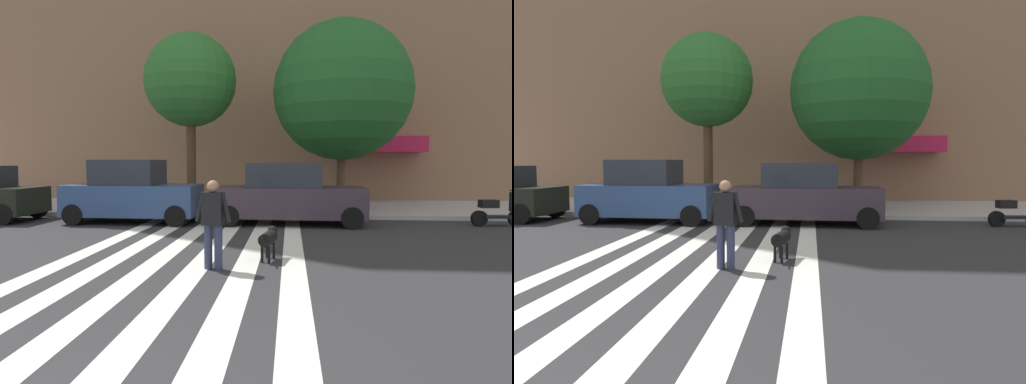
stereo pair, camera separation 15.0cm
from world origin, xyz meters
The scene contains 10 objects.
ground_plane centered at (0.00, 6.30, 0.00)m, with size 160.00×160.00×0.00m, color #2B2B2D.
sidewalk_far centered at (0.00, 15.60, 0.07)m, with size 80.00×6.00×0.15m, color #A7A4A6.
crosswalk_stripes centered at (-0.09, 6.30, 0.00)m, with size 4.95×12.00×0.01m.
parked_car_behind_first centered at (-3.00, 11.39, 0.95)m, with size 4.26×2.01×2.03m.
parked_car_third_in_line centered at (2.06, 11.39, 0.91)m, with size 4.69×2.08×1.93m.
parked_scooter centered at (8.43, 11.44, 0.48)m, with size 1.63×0.53×1.11m.
street_tree_nearest centered at (-1.74, 14.30, 5.04)m, with size 3.54×3.54×6.70m.
street_tree_middle centered at (3.99, 14.21, 4.58)m, with size 5.13×5.13×7.01m.
pedestrian_dog_walker centered at (0.69, 5.53, 0.93)m, with size 0.71×0.31×1.64m.
dog_on_leash centered at (1.66, 6.37, 0.44)m, with size 0.37×1.00×0.65m.
Camera 1 is at (2.08, -2.19, 1.98)m, focal length 30.26 mm.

